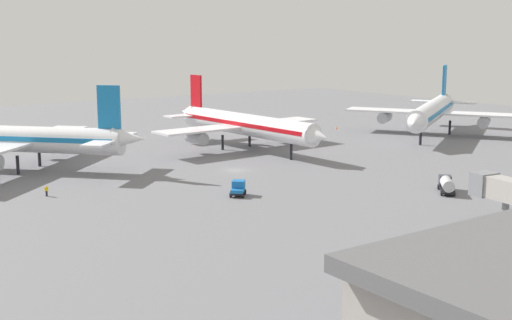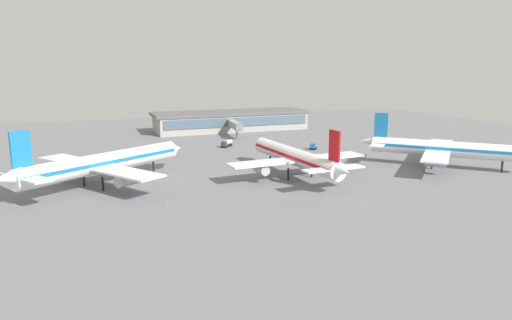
# 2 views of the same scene
# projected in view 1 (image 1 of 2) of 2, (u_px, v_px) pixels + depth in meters

# --- Properties ---
(ground) EXTENTS (288.00, 288.00, 0.00)m
(ground) POSITION_uv_depth(u_px,v_px,m) (236.00, 170.00, 123.76)
(ground) COLOR slate
(airplane_at_gate) EXTENTS (40.24, 41.47, 15.83)m
(airplane_at_gate) POSITION_uv_depth(u_px,v_px,m) (13.00, 139.00, 123.47)
(airplane_at_gate) COLOR white
(airplane_at_gate) RESTS_ON ground
(airplane_taxiing) EXTENTS (40.53, 50.50, 15.36)m
(airplane_taxiing) POSITION_uv_depth(u_px,v_px,m) (244.00, 124.00, 145.13)
(airplane_taxiing) COLOR white
(airplane_taxiing) RESTS_ON ground
(airplane_distant) EXTENTS (48.50, 40.74, 16.60)m
(airplane_distant) POSITION_uv_depth(u_px,v_px,m) (432.00, 111.00, 166.49)
(airplane_distant) COLOR white
(airplane_distant) RESTS_ON ground
(fuel_truck) EXTENTS (5.75, 5.84, 2.50)m
(fuel_truck) POSITION_uv_depth(u_px,v_px,m) (447.00, 184.00, 105.82)
(fuel_truck) COLOR black
(fuel_truck) RESTS_ON ground
(baggage_tug) EXTENTS (3.67, 3.73, 2.30)m
(baggage_tug) POSITION_uv_depth(u_px,v_px,m) (238.00, 188.00, 103.96)
(baggage_tug) COLOR black
(baggage_tug) RESTS_ON ground
(ground_crew_worker) EXTENTS (0.58, 0.40, 1.67)m
(ground_crew_worker) POSITION_uv_depth(u_px,v_px,m) (46.00, 191.00, 103.57)
(ground_crew_worker) COLOR #1E2338
(ground_crew_worker) RESTS_ON ground
(safety_cone_near_gate) EXTENTS (0.44, 0.44, 0.60)m
(safety_cone_near_gate) POSITION_uv_depth(u_px,v_px,m) (337.00, 128.00, 178.60)
(safety_cone_near_gate) COLOR #EA590C
(safety_cone_near_gate) RESTS_ON ground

